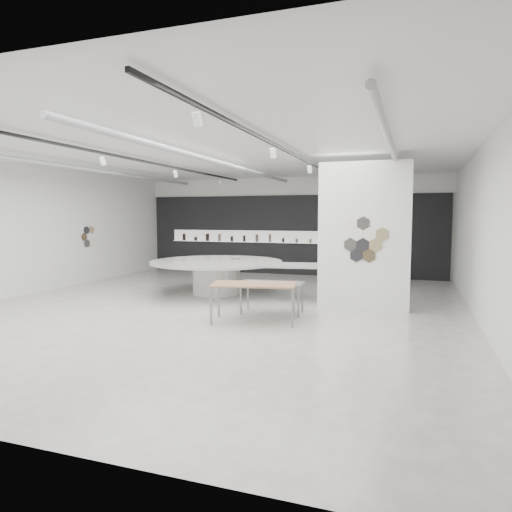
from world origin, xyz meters
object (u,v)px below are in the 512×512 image
(partition_column, at_px, (364,236))
(sample_table_stone, at_px, (272,285))
(sample_table_wood, at_px, (254,286))
(kitchen_counter, at_px, (369,265))
(display_island, at_px, (219,272))

(partition_column, relative_size, sample_table_stone, 2.41)
(sample_table_wood, distance_m, kitchen_counter, 7.93)
(kitchen_counter, bearing_deg, sample_table_stone, -97.68)
(partition_column, bearing_deg, sample_table_wood, -133.40)
(display_island, bearing_deg, sample_table_wood, -62.53)
(display_island, bearing_deg, partition_column, -19.13)
(partition_column, distance_m, kitchen_counter, 5.70)
(display_island, distance_m, sample_table_stone, 3.08)
(display_island, xyz_separation_m, sample_table_wood, (2.16, -3.04, 0.14))
(display_island, height_order, sample_table_stone, display_island)
(partition_column, height_order, sample_table_wood, partition_column)
(sample_table_wood, height_order, kitchen_counter, kitchen_counter)
(partition_column, relative_size, display_island, 0.68)
(partition_column, xyz_separation_m, kitchen_counter, (-0.36, 5.54, -1.29))
(partition_column, distance_m, display_island, 4.47)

